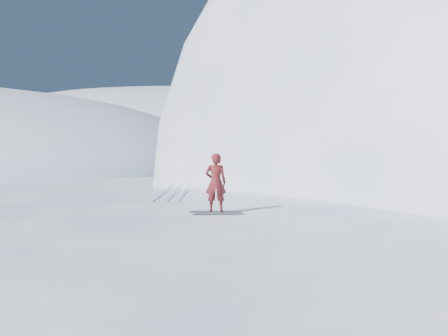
# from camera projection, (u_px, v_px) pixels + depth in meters

# --- Properties ---
(ground) EXTENTS (400.00, 400.00, 0.00)m
(ground) POSITION_uv_depth(u_px,v_px,m) (145.00, 298.00, 13.52)
(ground) COLOR white
(ground) RESTS_ON ground
(near_ridge) EXTENTS (36.00, 28.00, 4.80)m
(near_ridge) POSITION_uv_depth(u_px,v_px,m) (208.00, 272.00, 16.23)
(near_ridge) COLOR white
(near_ridge) RESTS_ON ground
(peak_shoulder) EXTENTS (28.00, 24.00, 18.00)m
(peak_shoulder) POSITION_uv_depth(u_px,v_px,m) (417.00, 210.00, 30.86)
(peak_shoulder) COLOR white
(peak_shoulder) RESTS_ON ground
(far_ridge_c) EXTENTS (140.00, 90.00, 36.00)m
(far_ridge_c) POSITION_uv_depth(u_px,v_px,m) (157.00, 158.00, 129.42)
(far_ridge_c) COLOR white
(far_ridge_c) RESTS_ON ground
(wind_bumps) EXTENTS (16.00, 14.40, 1.00)m
(wind_bumps) POSITION_uv_depth(u_px,v_px,m) (153.00, 276.00, 15.71)
(wind_bumps) COLOR white
(wind_bumps) RESTS_ON ground
(snowboard) EXTENTS (1.36, 0.54, 0.02)m
(snowboard) POSITION_uv_depth(u_px,v_px,m) (216.00, 212.00, 13.01)
(snowboard) COLOR black
(snowboard) RESTS_ON near_ridge
(snowboarder) EXTENTS (0.62, 0.47, 1.51)m
(snowboarder) POSITION_uv_depth(u_px,v_px,m) (216.00, 182.00, 12.97)
(snowboarder) COLOR maroon
(snowboarder) RESTS_ON snowboard
(board_tracks) EXTENTS (2.13, 5.88, 0.04)m
(board_tracks) POSITION_uv_depth(u_px,v_px,m) (175.00, 191.00, 18.30)
(board_tracks) COLOR silver
(board_tracks) RESTS_ON ground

